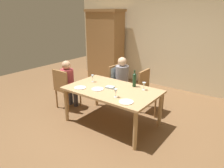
# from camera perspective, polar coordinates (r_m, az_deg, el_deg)

# --- Properties ---
(ground_plane) EXTENTS (10.00, 10.00, 0.00)m
(ground_plane) POSITION_cam_1_polar(r_m,az_deg,el_deg) (4.27, 0.00, -10.51)
(ground_plane) COLOR brown
(rear_room_partition) EXTENTS (6.40, 0.12, 2.70)m
(rear_room_partition) POSITION_cam_1_polar(r_m,az_deg,el_deg) (6.17, 15.66, 11.36)
(rear_room_partition) COLOR beige
(rear_room_partition) RESTS_ON ground_plane
(armoire_cabinet) EXTENTS (1.18, 0.62, 2.18)m
(armoire_cabinet) POSITION_cam_1_polar(r_m,az_deg,el_deg) (6.80, -1.84, 10.56)
(armoire_cabinet) COLOR olive
(armoire_cabinet) RESTS_ON ground_plane
(dining_table) EXTENTS (1.74, 1.06, 0.73)m
(dining_table) POSITION_cam_1_polar(r_m,az_deg,el_deg) (3.99, 0.00, -2.38)
(dining_table) COLOR tan
(dining_table) RESTS_ON ground_plane
(chair_left_end) EXTENTS (0.44, 0.44, 0.92)m
(chair_left_end) POSITION_cam_1_polar(r_m,az_deg,el_deg) (4.78, -12.73, -0.63)
(chair_left_end) COLOR olive
(chair_left_end) RESTS_ON ground_plane
(chair_far_left) EXTENTS (0.45, 0.44, 0.92)m
(chair_far_left) POSITION_cam_1_polar(r_m,az_deg,el_deg) (4.99, 1.52, 1.42)
(chair_far_left) COLOR olive
(chair_far_left) RESTS_ON ground_plane
(chair_far_right) EXTENTS (0.44, 0.44, 0.92)m
(chair_far_right) POSITION_cam_1_polar(r_m,az_deg,el_deg) (4.61, 9.85, -1.18)
(chair_far_right) COLOR olive
(chair_far_right) RESTS_ON ground_plane
(person_woman_host) EXTENTS (0.29, 0.33, 1.10)m
(person_woman_host) POSITION_cam_1_polar(r_m,az_deg,el_deg) (4.82, -11.82, 0.92)
(person_woman_host) COLOR #33333D
(person_woman_host) RESTS_ON ground_plane
(person_man_bearded) EXTENTS (0.35, 0.31, 1.13)m
(person_man_bearded) POSITION_cam_1_polar(r_m,az_deg,el_deg) (4.89, 2.96, 1.77)
(person_man_bearded) COLOR #33333D
(person_man_bearded) RESTS_ON ground_plane
(wine_bottle_tall_green) EXTENTS (0.07, 0.07, 0.33)m
(wine_bottle_tall_green) POSITION_cam_1_polar(r_m,az_deg,el_deg) (4.06, 6.12, 1.23)
(wine_bottle_tall_green) COLOR #19381E
(wine_bottle_tall_green) RESTS_ON dining_table
(wine_glass_near_left) EXTENTS (0.07, 0.07, 0.15)m
(wine_glass_near_left) POSITION_cam_1_polar(r_m,az_deg,el_deg) (3.56, 0.99, -1.99)
(wine_glass_near_left) COLOR silver
(wine_glass_near_left) RESTS_ON dining_table
(wine_glass_centre) EXTENTS (0.07, 0.07, 0.15)m
(wine_glass_centre) POSITION_cam_1_polar(r_m,az_deg,el_deg) (3.93, 8.69, -0.15)
(wine_glass_centre) COLOR silver
(wine_glass_centre) RESTS_ON dining_table
(wine_glass_near_right) EXTENTS (0.07, 0.07, 0.15)m
(wine_glass_near_right) POSITION_cam_1_polar(r_m,az_deg,el_deg) (4.35, -5.29, 1.93)
(wine_glass_near_right) COLOR silver
(wine_glass_near_right) RESTS_ON dining_table
(dinner_plate_host) EXTENTS (0.23, 0.23, 0.01)m
(dinner_plate_host) POSITION_cam_1_polar(r_m,az_deg,el_deg) (4.05, -8.70, -1.00)
(dinner_plate_host) COLOR silver
(dinner_plate_host) RESTS_ON dining_table
(dinner_plate_guest_left) EXTENTS (0.23, 0.23, 0.01)m
(dinner_plate_guest_left) POSITION_cam_1_polar(r_m,az_deg,el_deg) (3.95, -3.95, -1.37)
(dinner_plate_guest_left) COLOR white
(dinner_plate_guest_left) RESTS_ON dining_table
(dinner_plate_guest_right) EXTENTS (0.24, 0.24, 0.01)m
(dinner_plate_guest_right) POSITION_cam_1_polar(r_m,az_deg,el_deg) (3.40, 3.87, -4.87)
(dinner_plate_guest_right) COLOR white
(dinner_plate_guest_right) RESTS_ON dining_table
(folded_napkin) EXTENTS (0.18, 0.15, 0.03)m
(folded_napkin) POSITION_cam_1_polar(r_m,az_deg,el_deg) (4.01, -0.52, -0.88)
(folded_napkin) COLOR #ADC6D6
(folded_napkin) RESTS_ON dining_table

